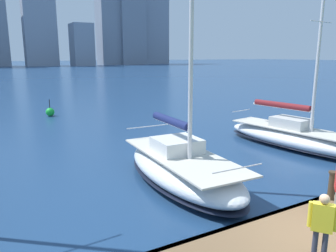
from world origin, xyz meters
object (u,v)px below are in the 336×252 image
Objects in this scene: sailboat_maroon at (298,137)px; sailboat_navy at (182,166)px; mooring_post at (332,185)px; channel_buoy at (50,112)px; person_yellow_shirt at (322,222)px.

sailboat_navy is at bearing 8.06° from sailboat_maroon.
mooring_post is at bearing 119.06° from sailboat_navy.
channel_buoy is (10.00, -16.63, -0.29)m from sailboat_maroon.
person_yellow_shirt reaches higher than mooring_post.
sailboat_maroon is 11.26× the size of mooring_post.
mooring_post is 0.65× the size of channel_buoy.
sailboat_navy is 17.88m from channel_buoy.
sailboat_navy is 8.67× the size of channel_buoy.
sailboat_maroon is at bearing 121.01° from channel_buoy.
mooring_post is at bearing 101.31° from channel_buoy.
mooring_post is at bearing -148.96° from person_yellow_shirt.
channel_buoy is (1.91, -17.78, -0.35)m from sailboat_navy.
sailboat_navy is 13.33× the size of mooring_post.
sailboat_navy reaches higher than person_yellow_shirt.
sailboat_maroon reaches higher than mooring_post.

